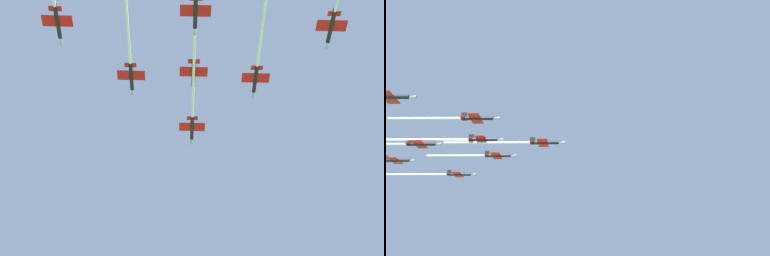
# 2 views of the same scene
# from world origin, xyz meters

# --- Properties ---
(jet_lead) EXTENTS (16.21, 40.24, 2.57)m
(jet_lead) POSITION_xyz_m (15.99, -13.92, 127.16)
(jet_lead) COLOR black
(jet_port_inner) EXTENTS (13.78, 33.09, 2.57)m
(jet_port_inner) POSITION_xyz_m (2.84, -35.97, 128.63)
(jet_port_inner) COLOR black
(jet_starboard_inner) EXTENTS (13.88, 33.40, 2.57)m
(jet_starboard_inner) POSITION_xyz_m (39.90, -23.50, 128.51)
(jet_starboard_inner) COLOR black
(jet_port_outer) EXTENTS (15.92, 39.39, 2.57)m
(jet_port_outer) POSITION_xyz_m (22.80, -33.95, 128.38)
(jet_port_outer) COLOR black
(jet_center_rear) EXTENTS (14.79, 36.07, 2.57)m
(jet_center_rear) POSITION_xyz_m (65.05, -36.73, 126.98)
(jet_center_rear) COLOR black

